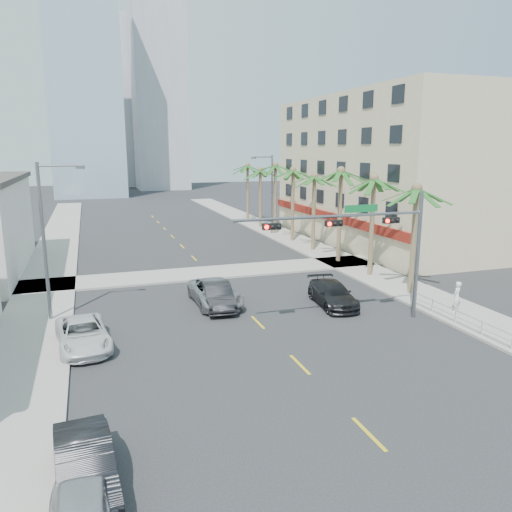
% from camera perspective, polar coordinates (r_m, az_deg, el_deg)
% --- Properties ---
extents(ground, '(260.00, 260.00, 0.00)m').
position_cam_1_polar(ground, '(20.27, 9.73, -16.59)').
color(ground, '#262628').
rests_on(ground, ground).
extents(sidewalk_right, '(4.00, 120.00, 0.15)m').
position_cam_1_polar(sidewalk_right, '(42.24, 11.34, -1.25)').
color(sidewalk_right, gray).
rests_on(sidewalk_right, ground).
extents(sidewalk_left, '(4.00, 120.00, 0.15)m').
position_cam_1_polar(sidewalk_left, '(36.98, -23.07, -3.92)').
color(sidewalk_left, gray).
rests_on(sidewalk_left, ground).
extents(sidewalk_cross, '(80.00, 4.00, 0.15)m').
position_cam_1_polar(sidewalk_cross, '(39.72, -5.37, -1.91)').
color(sidewalk_cross, gray).
rests_on(sidewalk_cross, ground).
extents(building_right, '(15.25, 28.00, 15.00)m').
position_cam_1_polar(building_right, '(54.96, 15.61, 9.42)').
color(building_right, '#CCB58F').
rests_on(building_right, ground).
extents(tower_far_left, '(14.00, 14.00, 48.00)m').
position_cam_1_polar(tower_far_left, '(111.48, -19.10, 18.89)').
color(tower_far_left, '#99B2C6').
rests_on(tower_far_left, ground).
extents(tower_far_right, '(12.00, 12.00, 60.00)m').
position_cam_1_polar(tower_far_right, '(128.41, -11.14, 21.03)').
color(tower_far_right, '#ADADB2').
rests_on(tower_far_right, ground).
extents(tower_far_center, '(16.00, 16.00, 42.00)m').
position_cam_1_polar(tower_far_center, '(141.12, -16.87, 16.24)').
color(tower_far_center, '#ADADB2').
rests_on(tower_far_center, ground).
extents(traffic_signal_mast, '(11.12, 0.54, 7.20)m').
position_cam_1_polar(traffic_signal_mast, '(27.98, 12.89, 2.32)').
color(traffic_signal_mast, slate).
rests_on(traffic_signal_mast, ground).
extents(palm_tree_0, '(4.80, 4.80, 7.80)m').
position_cam_1_polar(palm_tree_0, '(34.31, 17.90, 7.21)').
color(palm_tree_0, brown).
rests_on(palm_tree_0, ground).
extents(palm_tree_1, '(4.80, 4.80, 8.16)m').
position_cam_1_polar(palm_tree_1, '(38.59, 13.35, 8.47)').
color(palm_tree_1, brown).
rests_on(palm_tree_1, ground).
extents(palm_tree_2, '(4.80, 4.80, 8.52)m').
position_cam_1_polar(palm_tree_2, '(43.07, 9.70, 9.43)').
color(palm_tree_2, brown).
rests_on(palm_tree_2, ground).
extents(palm_tree_3, '(4.80, 4.80, 7.80)m').
position_cam_1_polar(palm_tree_3, '(47.75, 6.70, 8.93)').
color(palm_tree_3, brown).
rests_on(palm_tree_3, ground).
extents(palm_tree_4, '(4.80, 4.80, 8.16)m').
position_cam_1_polar(palm_tree_4, '(52.48, 4.27, 9.65)').
color(palm_tree_4, brown).
rests_on(palm_tree_4, ground).
extents(palm_tree_5, '(4.80, 4.80, 8.52)m').
position_cam_1_polar(palm_tree_5, '(57.30, 2.23, 10.22)').
color(palm_tree_5, brown).
rests_on(palm_tree_5, ground).
extents(palm_tree_6, '(4.80, 4.80, 7.80)m').
position_cam_1_polar(palm_tree_6, '(62.21, 0.51, 9.74)').
color(palm_tree_6, brown).
rests_on(palm_tree_6, ground).
extents(palm_tree_7, '(4.80, 4.80, 8.16)m').
position_cam_1_polar(palm_tree_7, '(67.13, -0.96, 10.21)').
color(palm_tree_7, brown).
rests_on(palm_tree_7, ground).
extents(streetlight_left, '(2.55, 0.25, 9.00)m').
position_cam_1_polar(streetlight_left, '(30.00, -22.75, 2.32)').
color(streetlight_left, slate).
rests_on(streetlight_left, ground).
extents(streetlight_right, '(2.55, 0.25, 9.00)m').
position_cam_1_polar(streetlight_right, '(57.24, 1.64, 7.50)').
color(streetlight_right, slate).
rests_on(streetlight_right, ground).
extents(guardrail, '(0.08, 8.08, 1.00)m').
position_cam_1_polar(guardrail, '(30.10, 21.86, -6.19)').
color(guardrail, silver).
rests_on(guardrail, ground).
extents(car_parked_mid, '(1.98, 4.69, 1.51)m').
position_cam_1_polar(car_parked_mid, '(16.32, -18.95, -21.79)').
color(car_parked_mid, black).
rests_on(car_parked_mid, ground).
extents(car_parked_far, '(2.91, 5.37, 1.43)m').
position_cam_1_polar(car_parked_far, '(26.38, -19.17, -8.44)').
color(car_parked_far, silver).
rests_on(car_parked_far, ground).
extents(car_lane_left, '(2.06, 4.87, 1.56)m').
position_cam_1_polar(car_lane_left, '(31.08, -4.43, -4.54)').
color(car_lane_left, black).
rests_on(car_lane_left, ground).
extents(car_lane_center, '(2.66, 5.65, 1.56)m').
position_cam_1_polar(car_lane_center, '(31.71, -4.71, -4.21)').
color(car_lane_center, '#ACADB1').
rests_on(car_lane_center, ground).
extents(car_lane_right, '(2.59, 5.26, 1.47)m').
position_cam_1_polar(car_lane_right, '(31.86, 8.74, -4.32)').
color(car_lane_right, black).
rests_on(car_lane_right, ground).
extents(pedestrian, '(0.80, 0.72, 1.84)m').
position_cam_1_polar(pedestrian, '(32.10, 21.95, -4.33)').
color(pedestrian, white).
rests_on(pedestrian, sidewalk_right).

